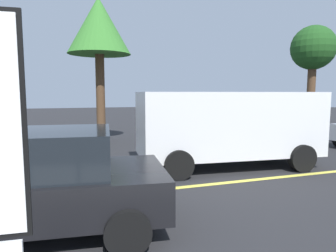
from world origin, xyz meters
name	(u,v)px	position (x,y,z in m)	size (l,w,h in m)	color
ground_plane	(8,206)	(0.00, 0.00, 0.00)	(80.00, 80.00, 0.00)	#262628
lane_marking_centre	(157,190)	(3.00, 0.00, 0.01)	(28.00, 0.16, 0.01)	#E0D14C
white_van	(228,124)	(5.57, 1.46, 1.27)	(5.36, 2.63, 2.20)	white
car_black_mid_road	(35,182)	(0.66, -1.38, 0.81)	(4.28, 2.46, 1.60)	black
tree_left_verge	(99,28)	(2.44, 6.87, 4.88)	(2.64, 2.64, 6.15)	#513823
tree_right_verge	(313,51)	(12.59, 5.71, 4.24)	(2.14, 2.14, 5.45)	#513823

